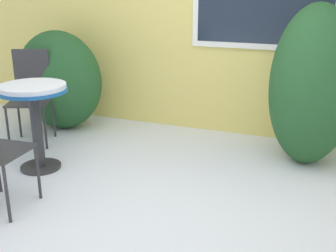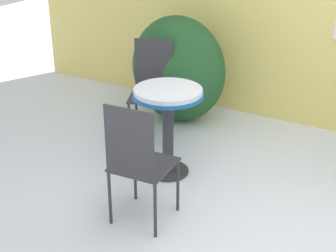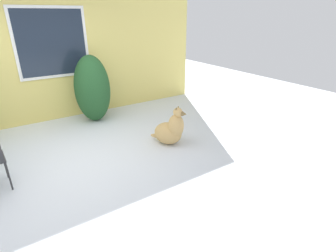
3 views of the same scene
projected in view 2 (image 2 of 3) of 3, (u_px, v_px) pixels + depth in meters
The scene contains 5 objects.
ground_plane at pixel (283, 252), 3.57m from camera, with size 16.00×16.00×0.00m, color silver.
shrub_left at pixel (178, 69), 5.41m from camera, with size 1.05×0.70×1.13m.
patio_table at pixel (168, 109), 4.32m from camera, with size 0.60×0.60×0.79m.
patio_chair_near_table at pixel (152, 86), 5.06m from camera, with size 0.54×0.54×0.97m.
patio_chair_far_side at pixel (138, 160), 3.66m from camera, with size 0.44×0.44×0.97m.
Camera 2 is at (0.75, -2.89, 2.28)m, focal length 55.00 mm.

